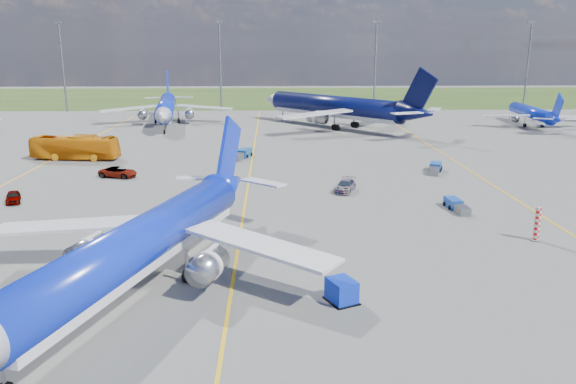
{
  "coord_description": "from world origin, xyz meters",
  "views": [
    {
      "loc": [
        2.84,
        -37.83,
        16.6
      ],
      "look_at": [
        4.33,
        10.17,
        4.0
      ],
      "focal_mm": 35.0,
      "sensor_mm": 36.0,
      "label": 1
    }
  ],
  "objects_px": {
    "bg_jet_ne": "(530,126)",
    "apron_bus": "(75,147)",
    "baggage_tug_c": "(242,154)",
    "bg_jet_nnw": "(167,125)",
    "baggage_tug_w": "(456,205)",
    "baggage_tug_e": "(435,168)",
    "service_car_a": "(13,197)",
    "uld_container": "(342,291)",
    "main_airliner": "(142,291)",
    "service_car_b": "(118,172)",
    "service_car_c": "(345,186)",
    "warning_post": "(537,224)",
    "bg_jet_n": "(334,127)"
  },
  "relations": [
    {
      "from": "bg_jet_ne",
      "to": "apron_bus",
      "type": "distance_m",
      "value": 90.79
    },
    {
      "from": "baggage_tug_c",
      "to": "bg_jet_nnw",
      "type": "bearing_deg",
      "value": 134.65
    },
    {
      "from": "bg_jet_nnw",
      "to": "apron_bus",
      "type": "relative_size",
      "value": 3.07
    },
    {
      "from": "bg_jet_ne",
      "to": "baggage_tug_w",
      "type": "height_order",
      "value": "bg_jet_ne"
    },
    {
      "from": "bg_jet_nnw",
      "to": "bg_jet_ne",
      "type": "xyz_separation_m",
      "value": [
        77.46,
        -4.22,
        0.0
      ]
    },
    {
      "from": "baggage_tug_e",
      "to": "service_car_a",
      "type": "bearing_deg",
      "value": -144.15
    },
    {
      "from": "uld_container",
      "to": "baggage_tug_c",
      "type": "relative_size",
      "value": 0.35
    },
    {
      "from": "uld_container",
      "to": "baggage_tug_e",
      "type": "relative_size",
      "value": 0.38
    },
    {
      "from": "bg_jet_ne",
      "to": "uld_container",
      "type": "height_order",
      "value": "bg_jet_ne"
    },
    {
      "from": "main_airliner",
      "to": "service_car_b",
      "type": "bearing_deg",
      "value": 125.13
    },
    {
      "from": "bg_jet_ne",
      "to": "service_car_c",
      "type": "distance_m",
      "value": 70.94
    },
    {
      "from": "warning_post",
      "to": "main_airliner",
      "type": "relative_size",
      "value": 0.08
    },
    {
      "from": "bg_jet_nnw",
      "to": "service_car_c",
      "type": "bearing_deg",
      "value": -69.86
    },
    {
      "from": "bg_jet_ne",
      "to": "baggage_tug_c",
      "type": "xyz_separation_m",
      "value": [
        -59.5,
        -33.23,
        0.57
      ]
    },
    {
      "from": "bg_jet_ne",
      "to": "baggage_tug_c",
      "type": "height_order",
      "value": "bg_jet_ne"
    },
    {
      "from": "uld_container",
      "to": "apron_bus",
      "type": "height_order",
      "value": "apron_bus"
    },
    {
      "from": "baggage_tug_c",
      "to": "service_car_c",
      "type": "bearing_deg",
      "value": -38.33
    },
    {
      "from": "bg_jet_n",
      "to": "warning_post",
      "type": "bearing_deg",
      "value": 57.15
    },
    {
      "from": "service_car_c",
      "to": "baggage_tug_w",
      "type": "relative_size",
      "value": 1.0
    },
    {
      "from": "bg_jet_nnw",
      "to": "bg_jet_n",
      "type": "xyz_separation_m",
      "value": [
        35.52,
        -5.29,
        0.0
      ]
    },
    {
      "from": "main_airliner",
      "to": "warning_post",
      "type": "bearing_deg",
      "value": 34.51
    },
    {
      "from": "uld_container",
      "to": "service_car_a",
      "type": "xyz_separation_m",
      "value": [
        -32.75,
        25.5,
        -0.16
      ]
    },
    {
      "from": "bg_jet_ne",
      "to": "main_airliner",
      "type": "height_order",
      "value": "main_airliner"
    },
    {
      "from": "bg_jet_ne",
      "to": "service_car_c",
      "type": "relative_size",
      "value": 6.49
    },
    {
      "from": "service_car_b",
      "to": "baggage_tug_e",
      "type": "relative_size",
      "value": 0.94
    },
    {
      "from": "bg_jet_nnw",
      "to": "service_car_b",
      "type": "height_order",
      "value": "bg_jet_nnw"
    },
    {
      "from": "service_car_b",
      "to": "baggage_tug_e",
      "type": "height_order",
      "value": "service_car_b"
    },
    {
      "from": "warning_post",
      "to": "baggage_tug_e",
      "type": "xyz_separation_m",
      "value": [
        -1.03,
        27.49,
        -0.97
      ]
    },
    {
      "from": "uld_container",
      "to": "apron_bus",
      "type": "xyz_separation_m",
      "value": [
        -33.9,
        49.29,
        1.03
      ]
    },
    {
      "from": "uld_container",
      "to": "service_car_c",
      "type": "bearing_deg",
      "value": 57.38
    },
    {
      "from": "bg_jet_n",
      "to": "main_airliner",
      "type": "bearing_deg",
      "value": 33.47
    },
    {
      "from": "baggage_tug_w",
      "to": "uld_container",
      "type": "bearing_deg",
      "value": -129.12
    },
    {
      "from": "service_car_c",
      "to": "warning_post",
      "type": "bearing_deg",
      "value": -30.24
    },
    {
      "from": "service_car_b",
      "to": "apron_bus",
      "type": "bearing_deg",
      "value": 52.93
    },
    {
      "from": "bg_jet_n",
      "to": "baggage_tug_w",
      "type": "height_order",
      "value": "bg_jet_n"
    },
    {
      "from": "baggage_tug_w",
      "to": "main_airliner",
      "type": "bearing_deg",
      "value": -150.51
    },
    {
      "from": "service_car_b",
      "to": "baggage_tug_w",
      "type": "relative_size",
      "value": 1.06
    },
    {
      "from": "main_airliner",
      "to": "baggage_tug_w",
      "type": "distance_m",
      "value": 34.08
    },
    {
      "from": "service_car_c",
      "to": "baggage_tug_e",
      "type": "relative_size",
      "value": 0.88
    },
    {
      "from": "service_car_a",
      "to": "baggage_tug_e",
      "type": "distance_m",
      "value": 52.04
    },
    {
      "from": "bg_jet_ne",
      "to": "service_car_a",
      "type": "bearing_deg",
      "value": 39.44
    },
    {
      "from": "bg_jet_n",
      "to": "service_car_b",
      "type": "bearing_deg",
      "value": 12.5
    },
    {
      "from": "bg_jet_ne",
      "to": "apron_bus",
      "type": "xyz_separation_m",
      "value": [
        -84.36,
        -33.51,
        1.81
      ]
    },
    {
      "from": "service_car_b",
      "to": "baggage_tug_c",
      "type": "relative_size",
      "value": 0.87
    },
    {
      "from": "apron_bus",
      "to": "service_car_c",
      "type": "height_order",
      "value": "apron_bus"
    },
    {
      "from": "baggage_tug_e",
      "to": "bg_jet_nnw",
      "type": "bearing_deg",
      "value": 153.6
    },
    {
      "from": "bg_jet_n",
      "to": "baggage_tug_e",
      "type": "relative_size",
      "value": 9.24
    },
    {
      "from": "service_car_a",
      "to": "service_car_b",
      "type": "relative_size",
      "value": 0.74
    },
    {
      "from": "bg_jet_n",
      "to": "service_car_b",
      "type": "relative_size",
      "value": 9.8
    },
    {
      "from": "service_car_a",
      "to": "baggage_tug_e",
      "type": "relative_size",
      "value": 0.7
    }
  ]
}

